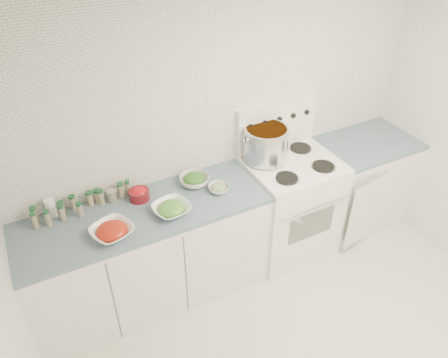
% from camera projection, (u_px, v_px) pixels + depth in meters
% --- Properties ---
extents(room_walls, '(3.54, 3.04, 2.52)m').
position_uv_depth(room_walls, '(359.00, 199.00, 2.24)').
color(room_walls, white).
rests_on(room_walls, ground).
extents(counter_left, '(1.85, 0.62, 0.90)m').
position_uv_depth(counter_left, '(150.00, 255.00, 3.43)').
color(counter_left, white).
rests_on(counter_left, ground).
extents(stove, '(0.76, 0.70, 1.36)m').
position_uv_depth(stove, '(289.00, 203.00, 3.89)').
color(stove, white).
rests_on(stove, ground).
extents(counter_right, '(0.89, 0.70, 0.90)m').
position_uv_depth(counter_right, '(359.00, 182.00, 4.22)').
color(counter_right, white).
rests_on(counter_right, ground).
extents(stock_pot, '(0.39, 0.37, 0.28)m').
position_uv_depth(stock_pot, '(266.00, 142.00, 3.58)').
color(stock_pot, silver).
rests_on(stock_pot, stove).
extents(bowl_tomato, '(0.35, 0.35, 0.09)m').
position_uv_depth(bowl_tomato, '(112.00, 231.00, 2.95)').
color(bowl_tomato, white).
rests_on(bowl_tomato, counter_left).
extents(bowl_snowpea, '(0.31, 0.31, 0.09)m').
position_uv_depth(bowl_snowpea, '(171.00, 209.00, 3.14)').
color(bowl_snowpea, white).
rests_on(bowl_snowpea, counter_left).
extents(bowl_broccoli, '(0.24, 0.24, 0.09)m').
position_uv_depth(bowl_broccoli, '(194.00, 180.00, 3.42)').
color(bowl_broccoli, white).
rests_on(bowl_broccoli, counter_left).
extents(bowl_zucchini, '(0.21, 0.21, 0.07)m').
position_uv_depth(bowl_zucchini, '(219.00, 188.00, 3.35)').
color(bowl_zucchini, white).
rests_on(bowl_zucchini, counter_left).
extents(bowl_pepper, '(0.15, 0.15, 0.09)m').
position_uv_depth(bowl_pepper, '(139.00, 194.00, 3.26)').
color(bowl_pepper, maroon).
rests_on(bowl_pepper, counter_left).
extents(salt_canister, '(0.09, 0.09, 0.15)m').
position_uv_depth(salt_canister, '(51.00, 208.00, 3.09)').
color(salt_canister, white).
rests_on(salt_canister, counter_left).
extents(tin_can, '(0.08, 0.08, 0.10)m').
position_uv_depth(tin_can, '(112.00, 196.00, 3.24)').
color(tin_can, '#A49D8B').
rests_on(tin_can, counter_left).
extents(spice_cluster, '(0.72, 0.15, 0.14)m').
position_uv_depth(spice_cluster, '(79.00, 204.00, 3.15)').
color(spice_cluster, gray).
rests_on(spice_cluster, counter_left).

